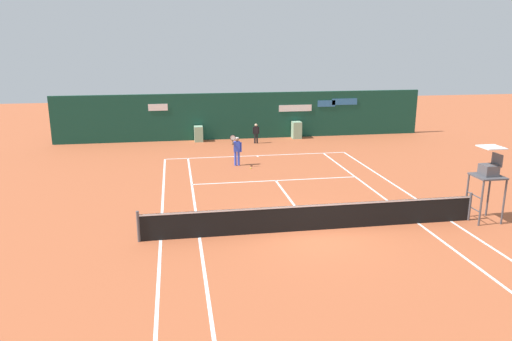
% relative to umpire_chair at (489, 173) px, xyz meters
% --- Properties ---
extents(ground_plane, '(80.00, 80.00, 0.01)m').
position_rel_umpire_chair_xyz_m(ground_plane, '(-6.52, 0.69, -1.83)').
color(ground_plane, '#B25633').
extents(tennis_net, '(12.10, 0.10, 1.07)m').
position_rel_umpire_chair_xyz_m(tennis_net, '(-6.52, 0.11, -1.33)').
color(tennis_net, '#4C4C51').
rests_on(tennis_net, ground_plane).
extents(sponsor_back_wall, '(25.00, 1.02, 3.12)m').
position_rel_umpire_chair_xyz_m(sponsor_back_wall, '(-6.48, 17.09, -0.32)').
color(sponsor_back_wall, '#144233').
rests_on(sponsor_back_wall, ground_plane).
extents(umpire_chair, '(1.00, 1.00, 2.81)m').
position_rel_umpire_chair_xyz_m(umpire_chair, '(0.00, 0.00, 0.00)').
color(umpire_chair, '#47474C').
rests_on(umpire_chair, ground_plane).
extents(player_on_baseline, '(0.68, 0.64, 1.78)m').
position_rel_umpire_chair_xyz_m(player_on_baseline, '(-7.98, 9.70, -0.91)').
color(player_on_baseline, blue).
rests_on(player_on_baseline, ground_plane).
extents(ball_kid_left_post, '(0.43, 0.18, 1.30)m').
position_rel_umpire_chair_xyz_m(ball_kid_left_post, '(-5.99, 15.32, -1.09)').
color(ball_kid_left_post, black).
rests_on(ball_kid_left_post, ground_plane).
extents(tennis_ball_mid_court, '(0.07, 0.07, 0.07)m').
position_rel_umpire_chair_xyz_m(tennis_ball_mid_court, '(-7.36, 8.91, -1.80)').
color(tennis_ball_mid_court, '#CCE033').
rests_on(tennis_ball_mid_court, ground_plane).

